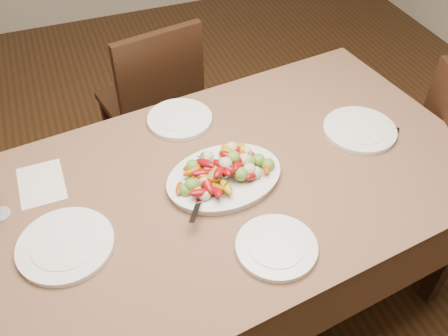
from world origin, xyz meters
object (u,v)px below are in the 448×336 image
(chair_far, at_px, (149,102))
(serving_platter, at_px, (224,179))
(plate_left, at_px, (66,245))
(plate_far, at_px, (180,119))
(plate_right, at_px, (360,130))
(dining_table, at_px, (224,248))
(plate_near, at_px, (276,247))

(chair_far, height_order, serving_platter, chair_far)
(plate_left, relative_size, plate_far, 1.16)
(plate_left, relative_size, plate_right, 1.06)
(plate_left, bearing_deg, dining_table, 9.79)
(dining_table, height_order, plate_left, plate_left)
(plate_right, relative_size, plate_far, 1.09)
(plate_left, distance_m, plate_right, 1.14)
(serving_platter, relative_size, plate_right, 1.43)
(plate_far, bearing_deg, plate_left, -137.28)
(dining_table, distance_m, plate_near, 0.51)
(serving_platter, bearing_deg, plate_right, 6.35)
(dining_table, relative_size, chair_far, 1.94)
(plate_far, bearing_deg, plate_right, -26.25)
(chair_far, relative_size, plate_left, 3.22)
(plate_far, bearing_deg, plate_near, -82.68)
(plate_left, bearing_deg, plate_near, -21.44)
(chair_far, xyz_separation_m, plate_right, (0.64, -0.86, 0.29))
(serving_platter, xyz_separation_m, plate_near, (0.04, -0.33, -0.00))
(chair_far, relative_size, plate_far, 3.73)
(chair_far, distance_m, plate_near, 1.29)
(plate_near, bearing_deg, plate_far, 97.32)
(serving_platter, distance_m, plate_left, 0.56)
(plate_right, bearing_deg, plate_far, 153.75)
(plate_near, bearing_deg, dining_table, 97.78)
(dining_table, height_order, plate_near, plate_near)
(serving_platter, bearing_deg, chair_far, 93.66)
(plate_left, xyz_separation_m, plate_near, (0.60, -0.23, 0.00))
(dining_table, xyz_separation_m, chair_far, (-0.06, 0.93, 0.10))
(serving_platter, height_order, plate_left, serving_platter)
(dining_table, bearing_deg, plate_right, 6.25)
(plate_right, xyz_separation_m, plate_far, (-0.63, 0.31, 0.00))
(serving_platter, height_order, plate_far, serving_platter)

